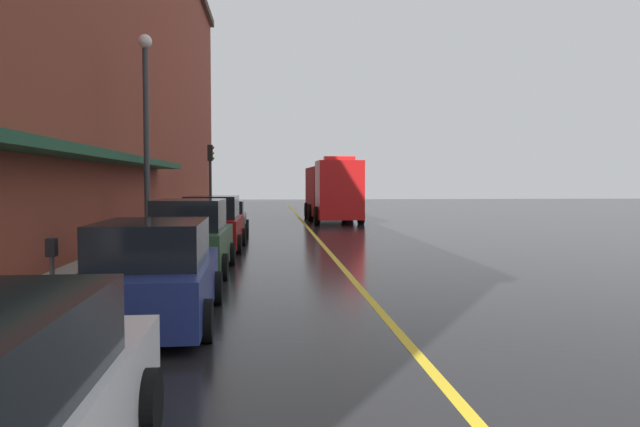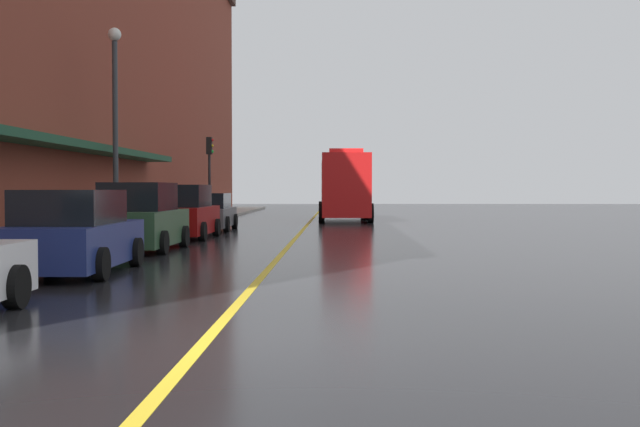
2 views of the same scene
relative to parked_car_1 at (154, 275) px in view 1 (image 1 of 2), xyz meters
The scene contains 13 objects.
ground_plane 18.44m from the parked_car_1, 77.74° to the left, with size 112.00×112.00×0.00m, color black.
sidewalk_left 18.16m from the parked_car_1, 97.24° to the left, with size 2.40×70.00×0.15m, color #ADA8A0.
lane_center_stripe 18.44m from the parked_car_1, 77.74° to the left, with size 0.16×70.00×0.01m, color gold.
brick_building_left 20.98m from the parked_car_1, 118.86° to the left, with size 12.93×64.00×17.48m.
parked_car_1 is the anchor object (origin of this frame).
parked_car_2 5.77m from the parked_car_1, 91.04° to the left, with size 2.11×4.30×1.90m.
parked_car_3 11.19m from the parked_car_1, 90.12° to the left, with size 2.16×4.39×1.87m.
parked_car_4 16.50m from the parked_car_1, 90.14° to the left, with size 2.20×4.75×1.56m.
fire_truck 27.40m from the parked_car_1, 77.94° to the left, with size 2.96×9.00×3.77m.
parking_meter_0 1.57m from the parked_car_1, 158.22° to the right, with size 0.14×0.18×1.33m.
parking_meter_1 16.25m from the parked_car_1, 95.08° to the left, with size 0.14×0.18×1.33m.
street_lamp_left 10.90m from the parked_car_1, 101.42° to the left, with size 0.44×0.44×6.94m.
traffic_light_near 25.16m from the parked_car_1, 93.15° to the left, with size 0.38×0.36×4.30m.
Camera 1 is at (-2.01, -3.35, 2.34)m, focal length 34.62 mm.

